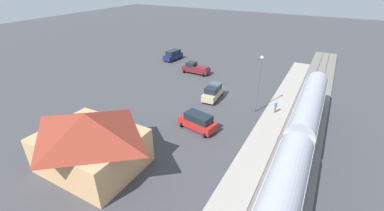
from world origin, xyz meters
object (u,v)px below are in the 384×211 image
Objects in this scene: light_pole_near_platform at (259,78)px; passenger_train at (296,150)px; pickup_maroon at (195,68)px; station_building at (90,140)px; suv_red at (198,122)px; suv_navy at (173,55)px; suv_tan at (213,92)px; pedestrian_on_platform at (276,106)px.

passenger_train is at bearing 122.61° from light_pole_near_platform.
station_building is at bearing 97.38° from pickup_maroon.
suv_red is 10.32m from light_pole_near_platform.
passenger_train is at bearing 139.65° from suv_navy.
suv_tan is 21.66m from suv_navy.
passenger_train is 6.90× the size of suv_tan.
station_building is 6.08× the size of pedestrian_on_platform.
suv_navy is (12.34, -34.39, -2.06)m from station_building.
light_pole_near_platform is at bearing 146.58° from pickup_maroon.
station_building is 12.94m from suv_red.
station_building is 22.35m from light_pole_near_platform.
suv_red is 20.45m from pickup_maroon.
pickup_maroon is (3.77, -29.12, -2.18)m from station_building.
pedestrian_on_platform is 0.34× the size of suv_tan.
suv_tan is 11.84m from pickup_maroon.
passenger_train is 12.29m from suv_red.
suv_red is (-2.04, 9.03, 0.00)m from suv_tan.
suv_tan is 0.97× the size of suv_red.
pickup_maroon is 18.40m from light_pole_near_platform.
station_building is 1.26× the size of light_pole_near_platform.
suv_navy is 0.62× the size of light_pole_near_platform.
pickup_maroon reaches higher than pedestrian_on_platform.
light_pole_near_platform is at bearing -120.20° from station_building.
passenger_train reaches higher than suv_navy.
light_pole_near_platform is (-14.97, 9.88, 4.12)m from pickup_maroon.
suv_navy is (16.40, -14.15, 0.00)m from suv_tan.
pickup_maroon is at bearing -61.12° from suv_red.
passenger_train reaches higher than suv_red.
passenger_train is at bearing -154.41° from station_building.
suv_tan is at bearing -7.98° from light_pole_near_platform.
suv_tan is at bearing -101.34° from station_building.
passenger_train is 20.29× the size of pedestrian_on_platform.
passenger_train is 6.83× the size of suv_navy.
station_building is 2.07× the size of suv_tan.
suv_tan is 0.93× the size of pickup_maroon.
passenger_train is 19.96m from station_building.
suv_tan is at bearing -77.24° from suv_red.
light_pole_near_platform reaches higher than suv_red.
pedestrian_on_platform is at bearing 152.12° from pickup_maroon.
pickup_maroon is at bearing -33.42° from light_pole_near_platform.
passenger_train reaches higher than pickup_maroon.
station_building is at bearing 109.74° from suv_navy.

